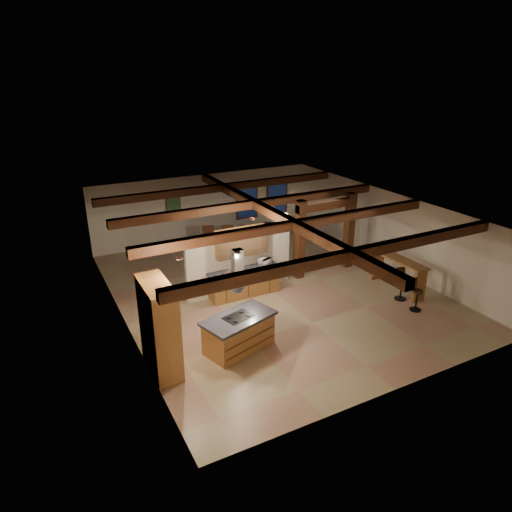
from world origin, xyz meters
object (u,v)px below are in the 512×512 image
at_px(dining_table, 228,254).
at_px(sofa, 257,230).
at_px(kitchen_island, 239,332).
at_px(bar_counter, 398,269).

bearing_deg(dining_table, sofa, 61.35).
relative_size(kitchen_island, dining_table, 1.16).
xyz_separation_m(kitchen_island, sofa, (4.69, 7.92, -0.22)).
xyz_separation_m(sofa, bar_counter, (1.71, -7.18, 0.50)).
relative_size(dining_table, sofa, 0.99).
distance_m(kitchen_island, dining_table, 6.14).
bearing_deg(kitchen_island, sofa, 59.35).
distance_m(sofa, bar_counter, 7.40).
bearing_deg(sofa, kitchen_island, 43.45).
bearing_deg(bar_counter, dining_table, 129.76).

